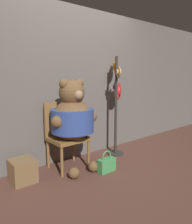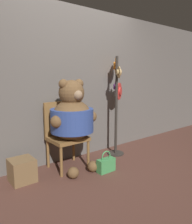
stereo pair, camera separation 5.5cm
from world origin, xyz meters
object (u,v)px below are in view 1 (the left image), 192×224
at_px(hat_display_rack, 116,97).
at_px(handbag_on_ground, 107,165).
at_px(chair, 65,132).
at_px(teddy_bear, 73,118).

height_order(hat_display_rack, handbag_on_ground, hat_display_rack).
height_order(chair, handbag_on_ground, chair).
bearing_deg(chair, hat_display_rack, -2.02).
relative_size(chair, hat_display_rack, 0.58).
distance_m(chair, teddy_bear, 0.28).
bearing_deg(teddy_bear, handbag_on_ground, -51.06).
height_order(chair, hat_display_rack, hat_display_rack).
bearing_deg(handbag_on_ground, hat_display_rack, 36.87).
distance_m(hat_display_rack, handbag_on_ground, 1.19).
relative_size(hat_display_rack, handbag_on_ground, 5.38).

